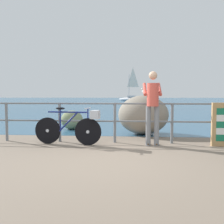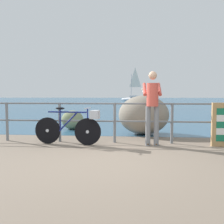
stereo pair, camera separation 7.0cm
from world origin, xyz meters
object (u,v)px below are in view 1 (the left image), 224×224
object	(u,v)px
breakwater_boulder_main	(143,115)
seagull	(146,91)
bicycle	(73,126)
breakwater_boulder_left	(72,120)
person_at_railing	(153,104)
sailboat	(130,97)

from	to	relation	value
breakwater_boulder_main	seagull	xyz separation A→B (m)	(0.07, 0.07, 0.74)
bicycle	seagull	size ratio (longest dim) A/B	5.14
breakwater_boulder_left	person_at_railing	bearing A→B (deg)	-44.51
breakwater_boulder_left	seagull	bearing A→B (deg)	-17.64
person_at_railing	breakwater_boulder_main	bearing A→B (deg)	4.77
person_at_railing	breakwater_boulder_main	size ratio (longest dim) A/B	1.15
sailboat	breakwater_boulder_left	bearing A→B (deg)	107.77
breakwater_boulder_main	seagull	distance (m)	0.75
person_at_railing	sailboat	bearing A→B (deg)	1.14
person_at_railing	bicycle	bearing A→B (deg)	92.40
breakwater_boulder_main	sailboat	xyz separation A→B (m)	(-0.74, 37.70, 0.11)
seagull	breakwater_boulder_main	bearing A→B (deg)	73.53
person_at_railing	sailboat	size ratio (longest dim) A/B	0.29
seagull	person_at_railing	bearing A→B (deg)	120.30
bicycle	sailboat	distance (m)	39.50
bicycle	breakwater_boulder_left	xyz separation A→B (m)	(-0.70, 2.66, -0.13)
seagull	sailboat	size ratio (longest dim) A/B	0.05
sailboat	breakwater_boulder_main	bearing A→B (deg)	111.59
seagull	sailboat	world-z (taller)	sailboat
bicycle	sailboat	world-z (taller)	sailboat
breakwater_boulder_main	breakwater_boulder_left	xyz separation A→B (m)	(-2.48, 0.88, -0.27)
bicycle	breakwater_boulder_left	distance (m)	2.76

